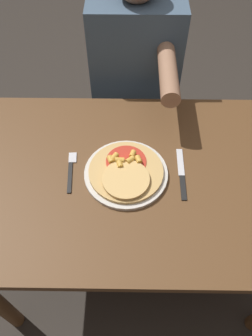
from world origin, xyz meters
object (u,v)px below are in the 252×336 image
object	(u,v)px
knife	(182,174)
fork	(71,169)
person_diner	(135,73)
pizza	(126,172)
plate	(126,174)
dining_table	(137,191)

from	to	relation	value
knife	fork	bearing A→B (deg)	177.43
fork	person_diner	xyz separation A→B (m)	(0.23, 0.58, -0.03)
pizza	person_diner	bearing A→B (deg)	86.51
plate	pizza	xyz separation A→B (m)	(-0.00, -0.00, 0.02)
dining_table	pizza	distance (m)	0.14
pizza	knife	distance (m)	0.20
knife	person_diner	world-z (taller)	person_diner
fork	person_diner	size ratio (longest dim) A/B	0.15
dining_table	pizza	world-z (taller)	pizza
fork	knife	xyz separation A→B (m)	(0.39, -0.02, 0.00)
pizza	person_diner	distance (m)	0.61
pizza	dining_table	bearing A→B (deg)	7.10
pizza	fork	world-z (taller)	pizza
dining_table	knife	bearing A→B (deg)	0.59
person_diner	plate	bearing A→B (deg)	-93.46
plate	knife	world-z (taller)	plate
dining_table	pizza	size ratio (longest dim) A/B	4.66
person_diner	fork	bearing A→B (deg)	-111.83
plate	person_diner	bearing A→B (deg)	86.54
plate	pizza	bearing A→B (deg)	-98.05
person_diner	knife	bearing A→B (deg)	-75.02
dining_table	knife	world-z (taller)	knife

